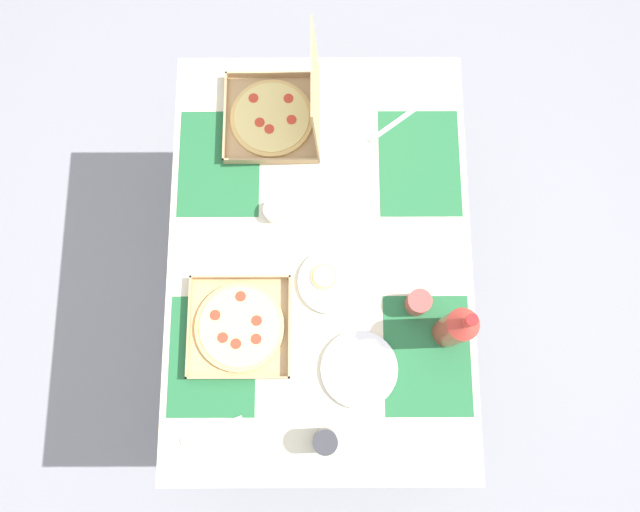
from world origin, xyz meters
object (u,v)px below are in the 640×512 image
object	(u,v)px
cup_dark	(418,303)
condiment_bowl	(275,211)
plate_near_right	(330,281)
pizza_box_corner_left	(240,327)
plate_far_left	(360,369)
cup_spare	(326,441)
pizza_box_center	(281,113)
soda_bottle	(457,328)

from	to	relation	value
cup_dark	condiment_bowl	xyz separation A→B (m)	(-0.29, -0.43, -0.02)
plate_near_right	cup_dark	world-z (taller)	cup_dark
pizza_box_corner_left	plate_far_left	world-z (taller)	pizza_box_corner_left
pizza_box_corner_left	plate_near_right	bearing A→B (deg)	117.15
pizza_box_corner_left	cup_dark	world-z (taller)	cup_dark
plate_far_left	cup_dark	xyz separation A→B (m)	(-0.19, 0.18, 0.03)
cup_spare	pizza_box_corner_left	bearing A→B (deg)	-142.13
plate_far_left	pizza_box_center	bearing A→B (deg)	-163.50
plate_far_left	soda_bottle	bearing A→B (deg)	112.15
plate_near_right	soda_bottle	distance (m)	0.40
plate_near_right	soda_bottle	world-z (taller)	soda_bottle
pizza_box_corner_left	pizza_box_center	bearing A→B (deg)	170.00
cup_spare	cup_dark	xyz separation A→B (m)	(-0.40, 0.28, -0.01)
soda_bottle	pizza_box_center	bearing A→B (deg)	-144.00
pizza_box_corner_left	cup_spare	xyz separation A→B (m)	(0.33, 0.26, 0.04)
pizza_box_center	cup_spare	size ratio (longest dim) A/B	3.34
soda_bottle	plate_near_right	bearing A→B (deg)	-113.98
soda_bottle	plate_far_left	bearing A→B (deg)	-67.85
cup_spare	condiment_bowl	size ratio (longest dim) A/B	1.47
pizza_box_center	pizza_box_corner_left	distance (m)	0.69
pizza_box_center	cup_spare	xyz separation A→B (m)	(1.01, 0.14, -0.00)
pizza_box_corner_left	soda_bottle	size ratio (longest dim) A/B	0.95
soda_bottle	cup_spare	xyz separation A→B (m)	(0.31, -0.37, -0.08)
plate_far_left	cup_spare	distance (m)	0.23
pizza_box_center	cup_dark	distance (m)	0.74
cup_spare	pizza_box_center	bearing A→B (deg)	-172.31
plate_far_left	cup_spare	world-z (taller)	cup_spare
soda_bottle	cup_dark	xyz separation A→B (m)	(-0.08, -0.09, -0.09)
soda_bottle	condiment_bowl	world-z (taller)	soda_bottle
pizza_box_corner_left	cup_spare	distance (m)	0.42
cup_dark	pizza_box_center	bearing A→B (deg)	-145.80
plate_far_left	condiment_bowl	xyz separation A→B (m)	(-0.49, -0.26, 0.01)
plate_near_right	cup_dark	size ratio (longest dim) A/B	2.34
condiment_bowl	soda_bottle	bearing A→B (deg)	54.17
plate_far_left	soda_bottle	size ratio (longest dim) A/B	0.71
soda_bottle	condiment_bowl	size ratio (longest dim) A/B	4.61
plate_far_left	plate_near_right	bearing A→B (deg)	-162.11
soda_bottle	cup_spare	bearing A→B (deg)	-49.87
cup_dark	cup_spare	bearing A→B (deg)	-35.16
pizza_box_center	plate_far_left	distance (m)	0.84
pizza_box_center	pizza_box_corner_left	xyz separation A→B (m)	(0.68, -0.12, -0.04)
pizza_box_corner_left	plate_far_left	xyz separation A→B (m)	(0.13, 0.36, -0.00)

